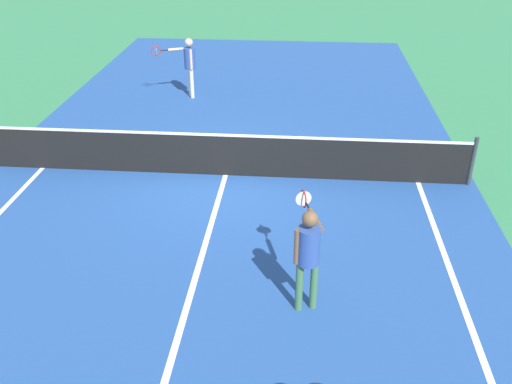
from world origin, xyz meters
The scene contains 6 objects.
ground_plane centered at (0.00, 0.00, 0.00)m, with size 60.00×60.00×0.00m, color #337F51.
court_surface_inbounds centered at (0.00, 0.00, 0.00)m, with size 10.62×24.40×0.00m, color #234C93.
line_center_service centered at (0.00, -3.20, 0.00)m, with size 0.10×6.40×0.01m, color white.
net centered at (0.00, 0.00, 0.49)m, with size 10.37×0.09×1.07m.
player_near centered at (1.75, -4.19, 1.03)m, with size 0.41×1.22×1.66m.
player_far centered at (-1.73, 5.06, 1.08)m, with size 1.21×0.52×1.72m.
Camera 1 is at (1.58, -10.69, 5.48)m, focal length 39.08 mm.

